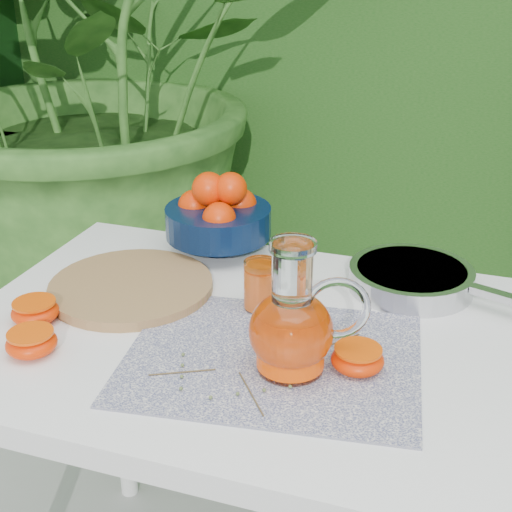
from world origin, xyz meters
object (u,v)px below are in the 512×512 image
(white_table, at_px, (252,371))
(juice_pitcher, at_px, (293,327))
(cutting_board, at_px, (131,287))
(saute_pan, at_px, (413,278))
(fruit_bowl, at_px, (218,215))

(white_table, distance_m, juice_pitcher, 0.21)
(cutting_board, relative_size, saute_pan, 0.72)
(cutting_board, height_order, saute_pan, saute_pan)
(white_table, distance_m, saute_pan, 0.35)
(cutting_board, relative_size, juice_pitcher, 1.44)
(fruit_bowl, relative_size, saute_pan, 0.68)
(juice_pitcher, bearing_deg, fruit_bowl, 124.92)
(cutting_board, height_order, juice_pitcher, juice_pitcher)
(fruit_bowl, distance_m, saute_pan, 0.42)
(fruit_bowl, height_order, saute_pan, fruit_bowl)
(juice_pitcher, height_order, saute_pan, juice_pitcher)
(white_table, xyz_separation_m, cutting_board, (-0.26, 0.06, 0.09))
(white_table, distance_m, cutting_board, 0.28)
(white_table, relative_size, juice_pitcher, 4.72)
(cutting_board, height_order, fruit_bowl, fruit_bowl)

